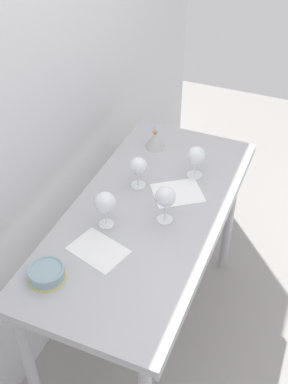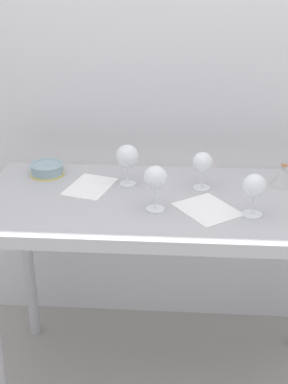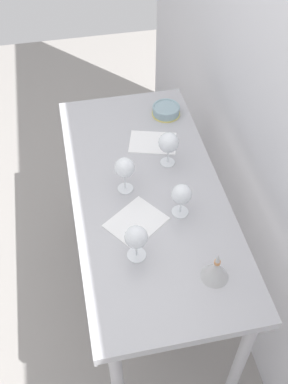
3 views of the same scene
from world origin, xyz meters
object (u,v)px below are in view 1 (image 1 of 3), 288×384
(wine_glass_far_left, at_px, (105,203))
(wine_glass_near_right, at_px, (196,156))
(tasting_bowl, at_px, (47,273))
(decanter_funnel, at_px, (155,140))
(tasting_sheet_lower, at_px, (177,193))
(wine_glass_far_right, at_px, (138,167))
(wine_glass_near_center, at_px, (166,198))
(tasting_sheet_upper, at_px, (98,250))

(wine_glass_far_left, bearing_deg, wine_glass_near_right, -26.62)
(tasting_bowl, bearing_deg, decanter_funnel, -2.90)
(wine_glass_near_right, height_order, tasting_sheet_lower, wine_glass_near_right)
(wine_glass_far_right, height_order, wine_glass_near_center, wine_glass_near_center)
(tasting_sheet_upper, bearing_deg, tasting_bowl, 166.94)
(tasting_sheet_lower, bearing_deg, tasting_bowl, 121.22)
(wine_glass_near_right, relative_size, tasting_bowl, 1.11)
(wine_glass_far_right, relative_size, wine_glass_near_center, 0.89)
(wine_glass_far_left, xyz_separation_m, tasting_sheet_lower, (0.31, -0.21, -0.12))
(wine_glass_near_center, bearing_deg, tasting_bowl, 147.99)
(wine_glass_near_center, height_order, tasting_bowl, wine_glass_near_center)
(wine_glass_near_center, distance_m, decanter_funnel, 0.56)
(tasting_sheet_upper, bearing_deg, wine_glass_far_right, 18.51)
(wine_glass_near_right, xyz_separation_m, tasting_bowl, (-0.82, 0.31, -0.08))
(wine_glass_far_right, bearing_deg, tasting_bowl, 171.60)
(wine_glass_far_right, distance_m, wine_glass_near_center, 0.27)
(wine_glass_near_center, relative_size, tasting_sheet_upper, 0.78)
(wine_glass_far_left, bearing_deg, tasting_bowl, 167.66)
(tasting_sheet_upper, relative_size, tasting_sheet_lower, 1.01)
(wine_glass_near_right, relative_size, tasting_sheet_lower, 0.72)
(wine_glass_far_right, relative_size, decanter_funnel, 1.12)
(wine_glass_far_right, relative_size, tasting_bowl, 1.07)
(tasting_sheet_lower, height_order, decanter_funnel, decanter_funnel)
(wine_glass_near_center, xyz_separation_m, tasting_sheet_lower, (0.19, 0.01, -0.12))
(tasting_sheet_upper, xyz_separation_m, tasting_sheet_lower, (0.46, -0.17, 0.00))
(wine_glass_near_right, relative_size, tasting_sheet_upper, 0.72)
(wine_glass_far_right, bearing_deg, tasting_sheet_lower, -85.16)
(wine_glass_far_left, xyz_separation_m, tasting_sheet_upper, (-0.15, -0.04, -0.12))
(wine_glass_near_right, bearing_deg, wine_glass_far_left, 153.38)
(tasting_bowl, relative_size, decanter_funnel, 1.05)
(wine_glass_near_center, relative_size, tasting_sheet_lower, 0.79)
(wine_glass_far_right, xyz_separation_m, wine_glass_near_right, (0.18, -0.22, 0.00))
(tasting_sheet_lower, bearing_deg, tasting_sheet_upper, 124.08)
(wine_glass_far_left, distance_m, decanter_funnel, 0.63)
(wine_glass_far_left, bearing_deg, wine_glass_far_right, -3.70)
(wine_glass_near_center, height_order, tasting_sheet_upper, wine_glass_near_center)
(wine_glass_far_left, xyz_separation_m, wine_glass_near_center, (0.12, -0.22, 0.01))
(wine_glass_far_left, xyz_separation_m, wine_glass_near_right, (0.47, -0.24, -0.01))
(wine_glass_far_left, relative_size, tasting_bowl, 1.17)
(wine_glass_far_right, height_order, decanter_funnel, wine_glass_far_right)
(decanter_funnel, bearing_deg, tasting_bowl, 177.10)
(wine_glass_far_right, distance_m, wine_glass_near_right, 0.28)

